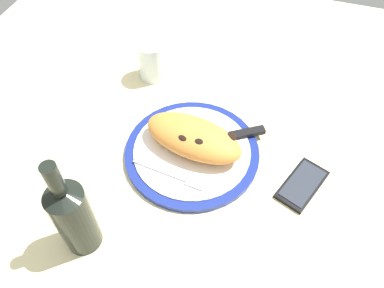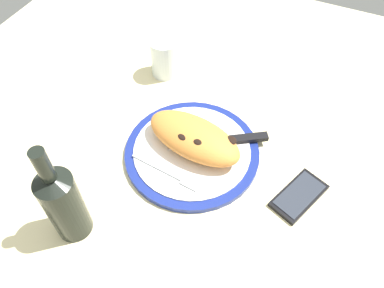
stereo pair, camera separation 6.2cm
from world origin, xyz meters
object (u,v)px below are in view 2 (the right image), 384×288
at_px(smartphone, 299,196).
at_px(wine_bottle, 63,203).
at_px(fork, 171,174).
at_px(calzone, 195,138).
at_px(water_glass, 165,60).
at_px(knife, 234,140).
at_px(plate, 192,152).

distance_m(smartphone, wine_bottle, 0.47).
height_order(fork, wine_bottle, wine_bottle).
relative_size(smartphone, wine_bottle, 0.57).
bearing_deg(smartphone, calzone, 175.83).
xyz_separation_m(fork, water_glass, (-0.17, 0.30, 0.03)).
bearing_deg(water_glass, fork, -60.60).
bearing_deg(knife, wine_bottle, -123.13).
bearing_deg(knife, smartphone, -21.59).
bearing_deg(water_glass, smartphone, -28.00).
distance_m(fork, smartphone, 0.27).
bearing_deg(fork, knife, 57.80).
distance_m(plate, knife, 0.10).
relative_size(smartphone, water_glass, 1.37).
bearing_deg(calzone, knife, 35.18).
relative_size(calzone, wine_bottle, 0.97).
height_order(plate, wine_bottle, wine_bottle).
height_order(fork, water_glass, water_glass).
distance_m(knife, water_glass, 0.31).
height_order(calzone, wine_bottle, wine_bottle).
distance_m(plate, wine_bottle, 0.31).
bearing_deg(plate, wine_bottle, -117.18).
xyz_separation_m(knife, smartphone, (0.17, -0.07, -0.02)).
bearing_deg(smartphone, plate, 178.18).
xyz_separation_m(plate, water_glass, (-0.18, 0.22, 0.04)).
height_order(smartphone, wine_bottle, wine_bottle).
bearing_deg(calzone, water_glass, 131.28).
height_order(knife, smartphone, knife).
bearing_deg(wine_bottle, calzone, 63.05).
height_order(knife, water_glass, water_glass).
height_order(calzone, knife, calzone).
distance_m(calzone, wine_bottle, 0.31).
xyz_separation_m(smartphone, wine_bottle, (-0.38, -0.25, 0.09)).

